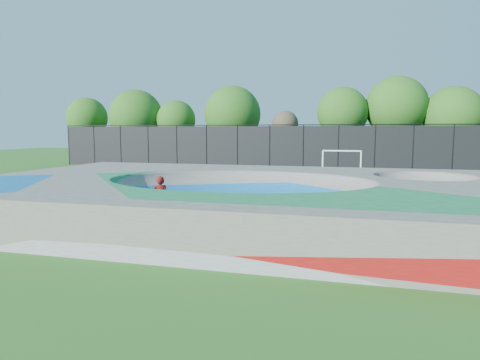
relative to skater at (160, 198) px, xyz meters
name	(u,v)px	position (x,y,z in m)	size (l,w,h in m)	color
ground	(240,215)	(2.69, 1.77, -0.86)	(120.00, 120.00, 0.00)	#245B19
skate_deck	(240,197)	(2.69, 1.77, -0.11)	(22.00, 14.00, 1.50)	gray
skater	(160,198)	(0.00, 0.00, 0.00)	(0.63, 0.41, 1.72)	#B7130E
skateboard	(161,219)	(0.00, 0.00, -0.84)	(0.78, 0.22, 0.05)	black
soccer_goal	(342,158)	(6.12, 19.11, 0.51)	(3.01, 0.12, 1.99)	white
fence	(303,147)	(2.69, 22.77, 1.24)	(48.09, 0.09, 4.04)	black
treeline	(323,114)	(3.95, 27.63, 4.29)	(53.30, 7.65, 8.55)	#4E3B27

